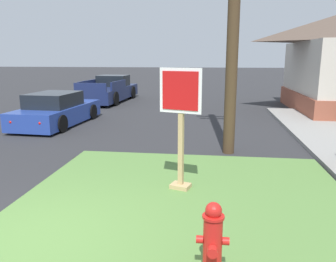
{
  "coord_description": "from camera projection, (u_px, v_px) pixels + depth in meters",
  "views": [
    {
      "loc": [
        2.48,
        -3.89,
        2.57
      ],
      "look_at": [
        1.52,
        3.46,
        0.93
      ],
      "focal_mm": 36.06,
      "sensor_mm": 36.0,
      "label": 1
    }
  ],
  "objects": [
    {
      "name": "manhole_cover",
      "position": [
        86.0,
        159.0,
        8.66
      ],
      "size": [
        0.7,
        0.7,
        0.02
      ],
      "primitive_type": "cylinder",
      "color": "black",
      "rests_on": "ground"
    },
    {
      "name": "ground_plane",
      "position": [
        26.0,
        248.0,
        4.63
      ],
      "size": [
        160.0,
        160.0,
        0.0
      ],
      "primitive_type": "plane",
      "color": "#2B2B2D"
    },
    {
      "name": "fire_hydrant",
      "position": [
        213.0,
        241.0,
        3.87
      ],
      "size": [
        0.38,
        0.34,
        0.89
      ],
      "color": "black",
      "rests_on": "grass_corner_patch"
    },
    {
      "name": "stop_sign",
      "position": [
        181.0,
        129.0,
        6.27
      ],
      "size": [
        0.78,
        0.38,
        2.29
      ],
      "color": "tan",
      "rests_on": "grass_corner_patch"
    },
    {
      "name": "parked_sedan_blue",
      "position": [
        57.0,
        111.0,
        12.89
      ],
      "size": [
        2.06,
        4.34,
        1.25
      ],
      "color": "#233D93",
      "rests_on": "ground"
    },
    {
      "name": "grass_corner_patch",
      "position": [
        186.0,
        200.0,
        6.08
      ],
      "size": [
        5.95,
        5.49,
        0.08
      ],
      "primitive_type": "cube",
      "color": "#567F3D",
      "rests_on": "ground"
    },
    {
      "name": "pickup_truck_navy",
      "position": [
        110.0,
        91.0,
        19.7
      ],
      "size": [
        2.22,
        5.66,
        1.48
      ],
      "color": "#19234C",
      "rests_on": "ground"
    }
  ]
}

